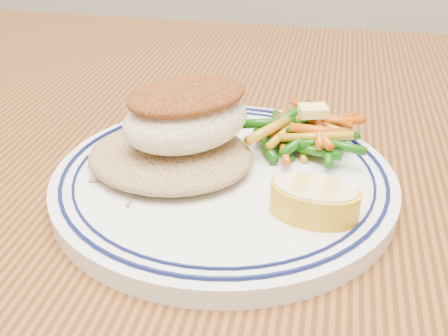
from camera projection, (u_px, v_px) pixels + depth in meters
dining_table at (186, 261)px, 0.51m from camera, size 1.50×0.90×0.75m
plate at (224, 180)px, 0.43m from camera, size 0.26×0.26×0.02m
rice_pilaf at (170, 152)px, 0.43m from camera, size 0.13×0.11×0.02m
fish_fillet at (187, 114)px, 0.42m from camera, size 0.12×0.12×0.05m
vegetable_pile at (304, 132)px, 0.46m from camera, size 0.11×0.10×0.03m
butter_pat at (313, 111)px, 0.45m from camera, size 0.03×0.02×0.01m
lemon_wedge at (315, 199)px, 0.37m from camera, size 0.07×0.06×0.02m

